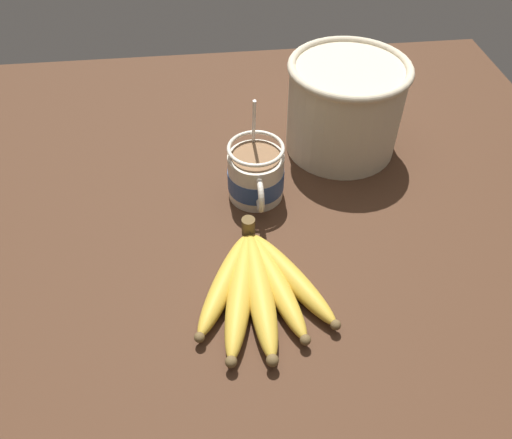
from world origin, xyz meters
TOP-DOWN VIEW (x-y plane):
  - table at (0.00, 0.00)cm, footprint 111.76×111.76cm
  - coffee_mug at (-7.24, -2.00)cm, footprint 13.26×9.00cm
  - banana_bunch at (12.38, -3.93)cm, footprint 23.03×19.82cm
  - woven_basket at (-18.52, 14.47)cm, footprint 20.23×20.23cm

SIDE VIEW (x-z plane):
  - table at x=0.00cm, z-range 0.00..3.50cm
  - banana_bunch at x=12.38cm, z-range 3.10..7.14cm
  - coffee_mug at x=-7.24cm, z-range -0.74..15.98cm
  - woven_basket at x=-18.52cm, z-range 3.84..20.08cm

